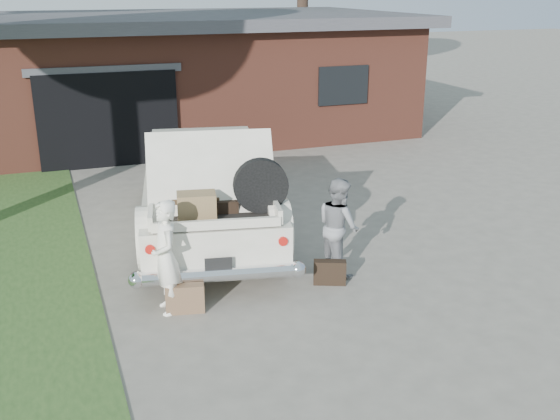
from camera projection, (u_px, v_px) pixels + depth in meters
name	position (u px, v px, depth m)	size (l,w,h in m)	color
ground	(295.00, 299.00, 8.97)	(90.00, 90.00, 0.00)	gray
house	(181.00, 72.00, 18.91)	(12.80, 7.80, 3.30)	brown
sedan	(206.00, 189.00, 11.08)	(3.12, 5.79, 2.11)	white
woman_left	(166.00, 257.00, 8.41)	(0.56, 0.36, 1.52)	white
woman_right	(338.00, 226.00, 9.60)	(0.71, 0.55, 1.46)	gray
suitcase_left	(185.00, 299.00, 8.55)	(0.50, 0.16, 0.39)	brown
suitcase_right	(330.00, 272.00, 9.37)	(0.46, 0.15, 0.36)	black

